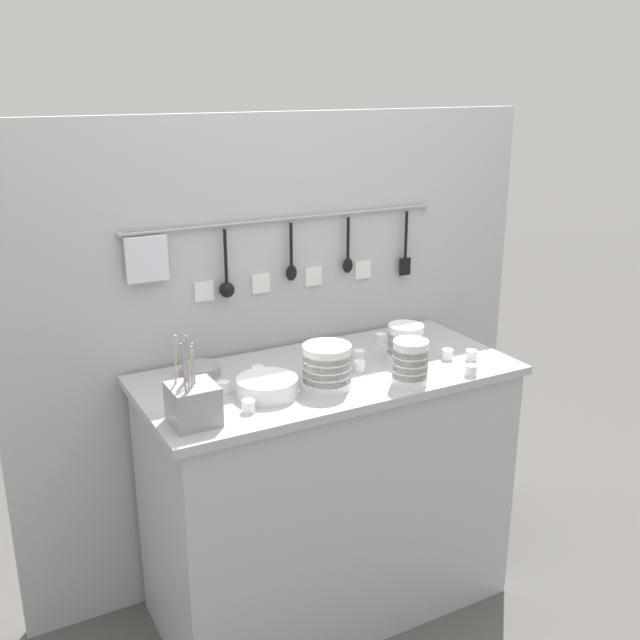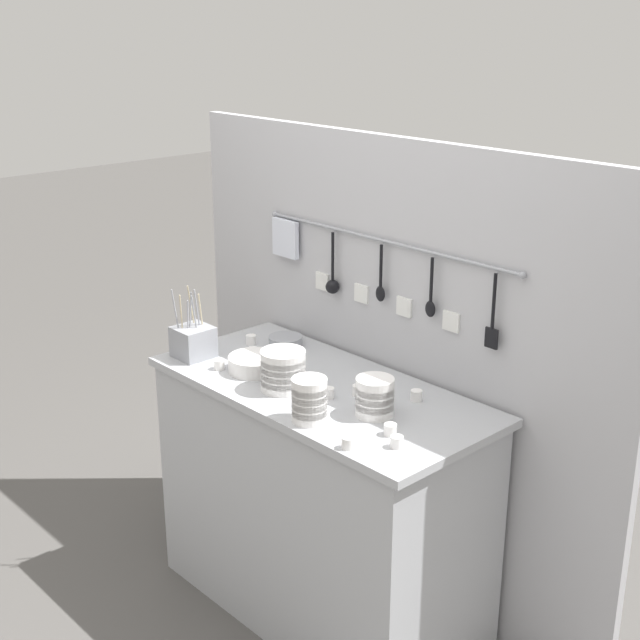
% 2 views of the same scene
% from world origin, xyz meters
% --- Properties ---
extents(ground_plane, '(20.00, 20.00, 0.00)m').
position_xyz_m(ground_plane, '(0.00, 0.00, 0.00)').
color(ground_plane, '#514F4C').
extents(counter, '(1.32, 0.62, 0.95)m').
position_xyz_m(counter, '(0.00, 0.00, 0.48)').
color(counter, '#ADAFB5').
rests_on(counter, ground).
extents(back_wall, '(2.12, 0.09, 1.82)m').
position_xyz_m(back_wall, '(-0.00, 0.34, 0.91)').
color(back_wall, '#B2B2B7').
rests_on(back_wall, ground).
extents(bowl_stack_nested_right, '(0.12, 0.12, 0.15)m').
position_xyz_m(bowl_stack_nested_right, '(0.19, -0.22, 1.03)').
color(bowl_stack_nested_right, white).
rests_on(bowl_stack_nested_right, counter).
extents(bowl_stack_short_front, '(0.13, 0.13, 0.13)m').
position_xyz_m(bowl_stack_short_front, '(0.30, -0.03, 1.02)').
color(bowl_stack_short_front, white).
rests_on(bowl_stack_short_front, counter).
extents(bowl_stack_wide_centre, '(0.16, 0.16, 0.15)m').
position_xyz_m(bowl_stack_wide_centre, '(-0.07, -0.12, 1.02)').
color(bowl_stack_wide_centre, white).
rests_on(bowl_stack_wide_centre, counter).
extents(plate_stack, '(0.20, 0.20, 0.06)m').
position_xyz_m(plate_stack, '(-0.27, -0.08, 0.98)').
color(plate_stack, white).
rests_on(plate_stack, counter).
extents(steel_mixing_bowl, '(0.14, 0.14, 0.04)m').
position_xyz_m(steel_mixing_bowl, '(-0.41, 0.18, 0.97)').
color(steel_mixing_bowl, '#93969E').
rests_on(steel_mixing_bowl, counter).
extents(cutlery_caddy, '(0.14, 0.14, 0.28)m').
position_xyz_m(cutlery_caddy, '(-0.55, -0.17, 1.01)').
color(cutlery_caddy, '#93969E').
rests_on(cutlery_caddy, counter).
extents(cup_back_left, '(0.04, 0.04, 0.04)m').
position_xyz_m(cup_back_left, '(-0.24, 0.07, 0.97)').
color(cup_back_left, white).
rests_on(cup_back_left, counter).
extents(cup_edge_far, '(0.04, 0.04, 0.04)m').
position_xyz_m(cup_edge_far, '(-0.38, -0.17, 0.97)').
color(cup_edge_far, white).
rests_on(cup_edge_far, counter).
extents(cup_mid_row, '(0.04, 0.04, 0.04)m').
position_xyz_m(cup_mid_row, '(-0.39, 0.00, 0.97)').
color(cup_mid_row, white).
rests_on(cup_mid_row, counter).
extents(cup_edge_near, '(0.04, 0.04, 0.04)m').
position_xyz_m(cup_edge_near, '(0.44, -0.10, 0.97)').
color(cup_edge_near, white).
rests_on(cup_edge_near, counter).
extents(cup_beside_plates, '(0.04, 0.04, 0.04)m').
position_xyz_m(cup_beside_plates, '(0.10, -0.05, 0.97)').
color(cup_beside_plates, white).
rests_on(cup_beside_plates, counter).
extents(cup_by_caddy, '(0.04, 0.04, 0.04)m').
position_xyz_m(cup_by_caddy, '(-0.51, 0.08, 0.97)').
color(cup_by_caddy, white).
rests_on(cup_by_caddy, counter).
extents(cup_front_right, '(0.04, 0.04, 0.04)m').
position_xyz_m(cup_front_right, '(0.15, 0.04, 0.97)').
color(cup_front_right, white).
rests_on(cup_front_right, counter).
extents(cup_back_right, '(0.04, 0.04, 0.04)m').
position_xyz_m(cup_back_right, '(0.51, -0.15, 0.97)').
color(cup_back_right, white).
rests_on(cup_back_right, counter).
extents(cup_front_left, '(0.04, 0.04, 0.04)m').
position_xyz_m(cup_front_left, '(0.32, 0.16, 0.97)').
color(cup_front_left, white).
rests_on(cup_front_left, counter).
extents(cup_centre, '(0.04, 0.04, 0.04)m').
position_xyz_m(cup_centre, '(0.41, -0.27, 0.97)').
color(cup_centre, white).
rests_on(cup_centre, counter).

